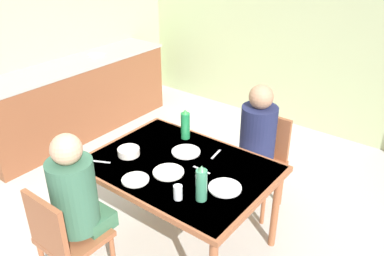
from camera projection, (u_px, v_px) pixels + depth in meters
The scene contains 21 objects.
ground_plane at pixel (164, 222), 3.48m from camera, with size 6.63×6.63×0.00m, color #B9B8B2.
wall_back at pixel (302, 21), 4.67m from camera, with size 4.79×0.10×2.63m, color #A9B686.
wall_left at pixel (47, 24), 4.56m from camera, with size 0.10×3.82×2.63m, color #A6B987.
kitchen_counter at pixel (78, 98), 4.81m from camera, with size 0.61×2.47×0.91m.
dining_table at pixel (180, 173), 2.96m from camera, with size 1.36×0.99×0.75m.
chair_near_diner at pixel (65, 238), 2.61m from camera, with size 0.40×0.40×0.87m.
chair_far_diner at pixel (262, 157), 3.51m from camera, with size 0.40×0.40×0.87m.
person_near_diner at pixel (76, 193), 2.57m from camera, with size 0.30×0.37×0.77m.
person_far_diner at pixel (257, 135), 3.28m from camera, with size 0.30×0.37×0.77m.
water_bottle_green_near at pixel (185, 125), 3.25m from camera, with size 0.08×0.08×0.26m.
water_bottle_green_far at pixel (201, 184), 2.51m from camera, with size 0.07×0.07×0.26m.
serving_bowl_center at pixel (129, 152), 3.05m from camera, with size 0.17×0.17×0.06m, color silver.
dinner_plate_near_left at pixel (186, 152), 3.09m from camera, with size 0.23×0.23×0.01m, color white.
dinner_plate_near_right at pixel (168, 172), 2.84m from camera, with size 0.23×0.23×0.01m, color white.
dinner_plate_far_center at pixel (225, 188), 2.67m from camera, with size 0.23×0.23×0.01m, color white.
dinner_plate_far_side at pixel (135, 180), 2.75m from camera, with size 0.19×0.19×0.01m, color white.
drinking_glass_by_near_diner at pixel (200, 181), 2.68m from camera, with size 0.06×0.06×0.09m, color silver.
drinking_glass_by_far_diner at pixel (178, 192), 2.55m from camera, with size 0.06×0.06×0.10m, color silver.
cutlery_knife_near at pixel (101, 162), 2.97m from camera, with size 0.15×0.02×0.00m, color silver.
cutlery_fork_near at pixel (216, 154), 3.06m from camera, with size 0.15×0.02×0.00m, color silver.
cutlery_knife_far at pixel (202, 170), 2.87m from camera, with size 0.15×0.02×0.00m, color silver.
Camera 1 is at (1.85, -1.99, 2.35)m, focal length 36.87 mm.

